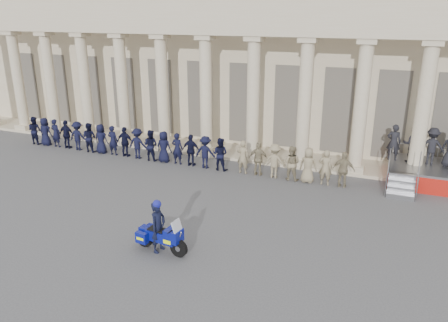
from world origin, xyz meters
TOP-DOWN VIEW (x-y plane):
  - ground at (0.00, 0.00)m, footprint 90.00×90.00m
  - building at (-0.00, 14.74)m, footprint 40.00×12.50m
  - officer_rank at (-2.78, 6.01)m, footprint 18.51×0.62m
  - reviewing_stand at (9.97, 8.04)m, footprint 4.62×3.99m
  - motorcycle at (1.58, -1.83)m, footprint 1.96×0.83m
  - rider at (1.47, -1.82)m, footprint 0.47×0.66m

SIDE VIEW (x-z plane):
  - ground at x=0.00m, z-range 0.00..0.00m
  - motorcycle at x=1.58m, z-range -0.08..1.17m
  - officer_rank at x=-2.78m, z-range 0.00..1.63m
  - rider at x=1.47m, z-range -0.01..1.79m
  - reviewing_stand at x=9.97m, z-range 0.12..2.66m
  - building at x=0.00m, z-range 0.02..9.02m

